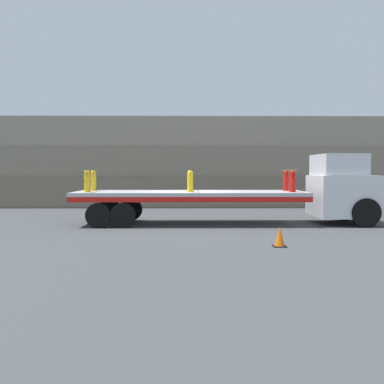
# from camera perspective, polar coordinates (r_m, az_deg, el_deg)

# --- Properties ---
(ground_plane) EXTENTS (120.00, 120.00, 0.00)m
(ground_plane) POSITION_cam_1_polar(r_m,az_deg,el_deg) (17.36, -0.27, -4.26)
(ground_plane) COLOR #3F4244
(rock_cliff) EXTENTS (60.00, 3.30, 5.29)m
(rock_cliff) POSITION_cam_1_polar(r_m,az_deg,el_deg) (26.03, -0.38, 3.96)
(rock_cliff) COLOR #706656
(rock_cliff) RESTS_ON ground_plane
(truck_cab) EXTENTS (2.43, 2.58, 2.81)m
(truck_cab) POSITION_cam_1_polar(r_m,az_deg,el_deg) (18.39, 19.72, 0.37)
(truck_cab) COLOR silver
(truck_cab) RESTS_ON ground_plane
(flatbed_trailer) EXTENTS (9.23, 2.66, 1.31)m
(flatbed_trailer) POSITION_cam_1_polar(r_m,az_deg,el_deg) (17.27, -2.48, -0.76)
(flatbed_trailer) COLOR #B2B2B7
(flatbed_trailer) RESTS_ON ground_plane
(fire_hydrant_yellow_near_0) EXTENTS (0.28, 0.50, 0.85)m
(fire_hydrant_yellow_near_0) POSITION_cam_1_polar(r_m,az_deg,el_deg) (17.12, -13.82, 1.36)
(fire_hydrant_yellow_near_0) COLOR gold
(fire_hydrant_yellow_near_0) RESTS_ON flatbed_trailer
(fire_hydrant_yellow_far_0) EXTENTS (0.28, 0.50, 0.85)m
(fire_hydrant_yellow_far_0) POSITION_cam_1_polar(r_m,az_deg,el_deg) (18.22, -13.01, 1.46)
(fire_hydrant_yellow_far_0) COLOR gold
(fire_hydrant_yellow_far_0) RESTS_ON flatbed_trailer
(fire_hydrant_yellow_near_1) EXTENTS (0.28, 0.50, 0.85)m
(fire_hydrant_yellow_near_1) POSITION_cam_1_polar(r_m,az_deg,el_deg) (16.67, -0.26, 1.41)
(fire_hydrant_yellow_near_1) COLOR gold
(fire_hydrant_yellow_near_1) RESTS_ON flatbed_trailer
(fire_hydrant_yellow_far_1) EXTENTS (0.28, 0.50, 0.85)m
(fire_hydrant_yellow_far_1) POSITION_cam_1_polar(r_m,az_deg,el_deg) (17.79, -0.28, 1.50)
(fire_hydrant_yellow_far_1) COLOR gold
(fire_hydrant_yellow_far_1) RESTS_ON flatbed_trailer
(fire_hydrant_red_near_2) EXTENTS (0.28, 0.50, 0.85)m
(fire_hydrant_red_near_2) POSITION_cam_1_polar(r_m,az_deg,el_deg) (17.17, 13.27, 1.38)
(fire_hydrant_red_near_2) COLOR red
(fire_hydrant_red_near_2) RESTS_ON flatbed_trailer
(fire_hydrant_red_far_2) EXTENTS (0.28, 0.50, 0.85)m
(fire_hydrant_red_far_2) POSITION_cam_1_polar(r_m,az_deg,el_deg) (18.26, 12.42, 1.47)
(fire_hydrant_red_far_2) COLOR red
(fire_hydrant_red_far_2) RESTS_ON flatbed_trailer
(cargo_strap_rear) EXTENTS (0.05, 2.76, 0.01)m
(cargo_strap_rear) POSITION_cam_1_polar(r_m,az_deg,el_deg) (17.66, -13.42, 2.85)
(cargo_strap_rear) COLOR yellow
(cargo_strap_rear) RESTS_ON fire_hydrant_yellow_near_0
(cargo_strap_middle) EXTENTS (0.05, 2.76, 0.01)m
(cargo_strap_middle) POSITION_cam_1_polar(r_m,az_deg,el_deg) (17.22, -0.27, 2.93)
(cargo_strap_middle) COLOR yellow
(cargo_strap_middle) RESTS_ON fire_hydrant_yellow_near_1
(cargo_strap_front) EXTENTS (0.05, 2.76, 0.01)m
(cargo_strap_front) POSITION_cam_1_polar(r_m,az_deg,el_deg) (17.71, 12.85, 2.86)
(cargo_strap_front) COLOR yellow
(cargo_strap_front) RESTS_ON fire_hydrant_red_near_2
(traffic_cone) EXTENTS (0.38, 0.38, 0.57)m
(traffic_cone) POSITION_cam_1_polar(r_m,az_deg,el_deg) (12.44, 11.60, -5.89)
(traffic_cone) COLOR black
(traffic_cone) RESTS_ON ground_plane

